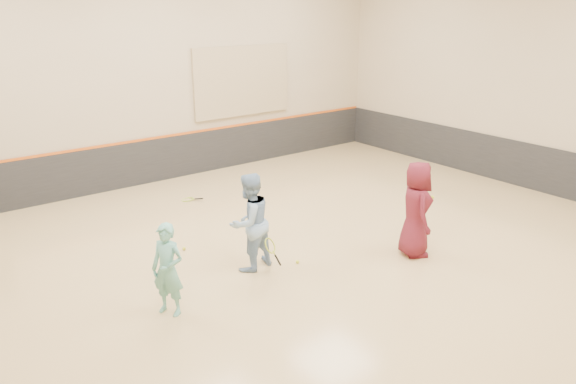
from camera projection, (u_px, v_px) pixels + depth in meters
room at (292, 216)px, 10.76m from camera, size 15.04×12.04×6.22m
wainscot_back at (158, 160)px, 15.30m from camera, size 14.90×0.04×1.20m
wainscot_right at (510, 162)px, 15.13m from camera, size 0.04×11.90×1.20m
accent_stripe at (156, 138)px, 15.09m from camera, size 14.90×0.03×0.06m
acoustic_panel at (242, 81)px, 16.28m from camera, size 3.20×0.08×2.00m
girl at (168, 270)px, 8.74m from camera, size 0.60×0.66×1.52m
instructor at (249, 222)px, 10.18m from camera, size 1.01×0.85×1.84m
young_man at (416, 209)px, 10.76m from camera, size 0.99×1.10×1.88m
held_racket at (270, 246)px, 10.09m from camera, size 0.37×0.37×0.61m
spare_racket at (188, 197)px, 13.99m from camera, size 0.70×0.70×0.15m
ball_under_racket at (297, 262)px, 10.64m from camera, size 0.07×0.07×0.07m
ball_in_hand at (432, 197)px, 10.65m from camera, size 0.07×0.07×0.07m
ball_beside_spare at (184, 249)px, 11.21m from camera, size 0.07×0.07×0.07m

